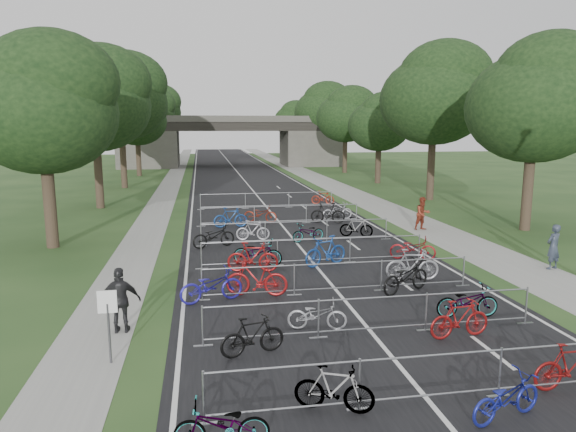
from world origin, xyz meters
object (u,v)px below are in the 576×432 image
(bike_0, at_px, (222,426))
(pedestrian_b, at_px, (423,214))
(bike_2, at_px, (506,398))
(park_sign, at_px, (108,313))
(bike_1, at_px, (334,389))
(overpass_bridge, at_px, (232,141))
(pedestrian_c, at_px, (121,301))
(pedestrian_a, at_px, (553,247))

(bike_0, relative_size, pedestrian_b, 0.94)
(bike_0, relative_size, bike_2, 0.97)
(park_sign, relative_size, bike_1, 1.12)
(bike_0, bearing_deg, pedestrian_b, 150.72)
(park_sign, bearing_deg, pedestrian_b, 44.43)
(overpass_bridge, height_order, bike_2, overpass_bridge)
(overpass_bridge, height_order, pedestrian_b, overpass_bridge)
(overpass_bridge, relative_size, park_sign, 16.99)
(bike_2, distance_m, pedestrian_c, 9.82)
(overpass_bridge, bearing_deg, park_sign, -96.26)
(park_sign, distance_m, bike_2, 8.87)
(overpass_bridge, relative_size, pedestrian_b, 17.08)
(bike_0, distance_m, pedestrian_b, 21.28)
(park_sign, xyz_separation_m, bike_2, (7.96, -3.82, -0.81))
(bike_0, distance_m, pedestrian_c, 6.27)
(park_sign, relative_size, pedestrian_b, 1.01)
(bike_0, height_order, bike_2, bike_2)
(park_sign, height_order, pedestrian_c, pedestrian_c)
(bike_1, bearing_deg, pedestrian_c, 66.69)
(bike_0, height_order, pedestrian_a, pedestrian_a)
(bike_2, bearing_deg, pedestrian_b, -36.20)
(park_sign, height_order, bike_2, park_sign)
(bike_1, height_order, pedestrian_b, pedestrian_b)
(overpass_bridge, distance_m, bike_1, 65.08)
(bike_0, xyz_separation_m, pedestrian_b, (11.71, 17.75, 0.46))
(pedestrian_a, xyz_separation_m, pedestrian_c, (-16.00, -3.73, 0.01))
(overpass_bridge, distance_m, pedestrian_b, 48.71)
(overpass_bridge, bearing_deg, pedestrian_c, -96.46)
(bike_1, distance_m, pedestrian_c, 6.83)
(bike_0, xyz_separation_m, pedestrian_a, (13.50, 9.47, 0.46))
(overpass_bridge, relative_size, pedestrian_c, 16.88)
(overpass_bridge, distance_m, bike_2, 65.90)
(overpass_bridge, xyz_separation_m, pedestrian_c, (-6.80, -60.09, -2.62))
(overpass_bridge, distance_m, park_sign, 62.41)
(bike_0, distance_m, pedestrian_a, 16.50)
(bike_0, distance_m, bike_2, 5.46)
(park_sign, relative_size, pedestrian_a, 1.01)
(bike_1, bearing_deg, overpass_bridge, 20.66)
(pedestrian_a, bearing_deg, pedestrian_b, -95.15)
(bike_2, height_order, pedestrian_a, pedestrian_a)
(bike_1, distance_m, bike_2, 3.32)
(pedestrian_c, bearing_deg, pedestrian_a, -164.22)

